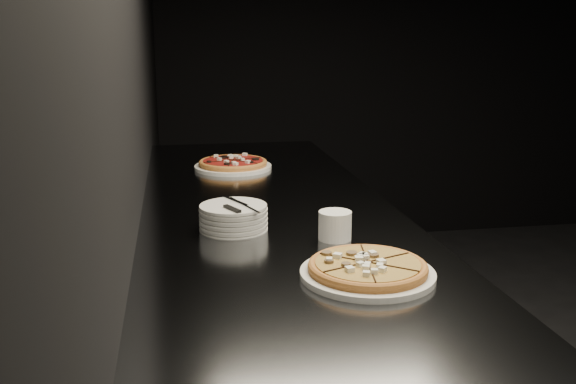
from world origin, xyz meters
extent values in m
cube|color=black|center=(-2.50, 0.00, 1.40)|extent=(0.02, 5.00, 2.80)
cube|color=black|center=(0.00, 2.50, 1.40)|extent=(5.00, 0.02, 2.80)
cube|color=slate|center=(-2.13, 0.00, 0.45)|extent=(0.70, 2.40, 0.90)
cube|color=slate|center=(-2.13, 0.00, 0.91)|extent=(0.74, 2.44, 0.02)
cylinder|color=silver|center=(-2.00, -0.51, 0.93)|extent=(0.29, 0.29, 0.01)
cylinder|color=#BE7B39|center=(-2.00, -0.51, 0.94)|extent=(0.32, 0.32, 0.01)
torus|color=#BE7B39|center=(-2.00, -0.51, 0.94)|extent=(0.33, 0.33, 0.02)
cylinder|color=#E4B84C|center=(-2.00, -0.51, 0.95)|extent=(0.29, 0.29, 0.01)
cylinder|color=silver|center=(-2.18, 0.64, 0.93)|extent=(0.29, 0.29, 0.01)
cylinder|color=#BE7B39|center=(-2.18, 0.64, 0.94)|extent=(0.32, 0.32, 0.01)
torus|color=#BE7B39|center=(-2.18, 0.64, 0.94)|extent=(0.32, 0.32, 0.02)
cylinder|color=maroon|center=(-2.18, 0.64, 0.95)|extent=(0.28, 0.28, 0.01)
cylinder|color=silver|center=(-2.25, -0.13, 0.93)|extent=(0.18, 0.18, 0.01)
cylinder|color=silver|center=(-2.25, -0.13, 0.94)|extent=(0.18, 0.18, 0.01)
cylinder|color=silver|center=(-2.25, -0.13, 0.95)|extent=(0.18, 0.18, 0.01)
cylinder|color=silver|center=(-2.25, -0.13, 0.97)|extent=(0.18, 0.18, 0.01)
cylinder|color=silver|center=(-2.25, -0.13, 0.98)|extent=(0.18, 0.18, 0.01)
cube|color=silver|center=(-2.24, -0.09, 0.99)|extent=(0.06, 0.11, 0.00)
cube|color=black|center=(-2.26, -0.17, 0.99)|extent=(0.04, 0.07, 0.01)
cube|color=silver|center=(-2.23, -0.13, 0.99)|extent=(0.03, 0.18, 0.00)
cylinder|color=silver|center=(-2.01, -0.25, 0.96)|extent=(0.08, 0.08, 0.07)
cylinder|color=black|center=(-2.01, -0.25, 0.98)|extent=(0.07, 0.07, 0.01)
camera|label=1|loc=(-2.39, -1.74, 1.43)|focal=40.00mm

